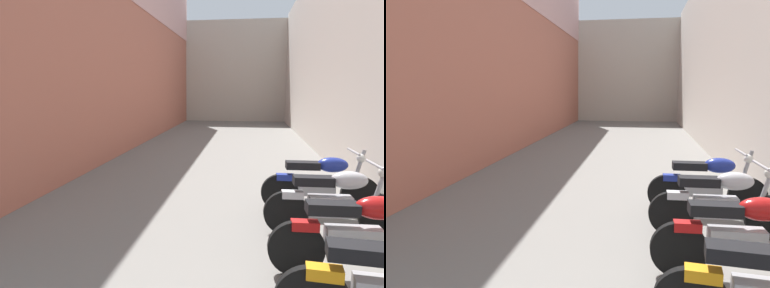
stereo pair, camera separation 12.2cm
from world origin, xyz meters
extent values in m
plane|color=slate|center=(0.00, 9.55, 0.00)|extent=(39.10, 39.10, 0.00)
cube|color=#B76651|center=(-3.13, 11.55, 4.21)|extent=(0.40, 23.10, 8.41)
cube|color=beige|center=(3.13, 11.55, 3.05)|extent=(0.40, 23.10, 6.10)
cube|color=beige|center=(0.00, 24.10, 2.95)|extent=(8.85, 2.00, 5.90)
cube|color=black|center=(1.70, 3.75, 0.76)|extent=(0.54, 0.27, 0.12)
cube|color=orange|center=(1.43, 3.77, 0.56)|extent=(0.29, 0.17, 0.10)
cylinder|color=black|center=(1.35, 4.78, 0.30)|extent=(0.60, 0.10, 0.60)
cube|color=#9E9EA3|center=(1.93, 4.80, 0.42)|extent=(0.57, 0.22, 0.28)
ellipsoid|color=#AD1414|center=(2.16, 4.81, 0.78)|extent=(0.49, 0.28, 0.24)
cube|color=black|center=(1.70, 4.79, 0.76)|extent=(0.53, 0.24, 0.12)
cube|color=#AD1414|center=(1.43, 4.78, 0.56)|extent=(0.28, 0.15, 0.10)
cylinder|color=black|center=(2.60, 5.97, 0.30)|extent=(0.60, 0.10, 0.60)
cylinder|color=black|center=(1.35, 5.92, 0.30)|extent=(0.60, 0.10, 0.60)
cube|color=#9E9EA3|center=(1.93, 5.94, 0.42)|extent=(0.57, 0.22, 0.28)
ellipsoid|color=#B7B7BC|center=(2.16, 5.95, 0.78)|extent=(0.49, 0.28, 0.24)
cube|color=black|center=(1.70, 5.93, 0.76)|extent=(0.53, 0.24, 0.12)
cylinder|color=#9E9EA3|center=(2.53, 5.96, 0.65)|extent=(0.25, 0.07, 0.77)
cylinder|color=#9E9EA3|center=(2.46, 5.96, 1.00)|extent=(0.06, 0.58, 0.04)
sphere|color=silver|center=(2.58, 5.97, 0.90)|extent=(0.14, 0.14, 0.14)
cube|color=#B7B7BC|center=(1.43, 5.92, 0.56)|extent=(0.29, 0.15, 0.10)
cylinder|color=black|center=(2.60, 6.95, 0.30)|extent=(0.60, 0.10, 0.60)
cylinder|color=black|center=(1.35, 6.92, 0.30)|extent=(0.60, 0.10, 0.60)
cube|color=#9E9EA3|center=(1.93, 6.93, 0.42)|extent=(0.57, 0.22, 0.28)
ellipsoid|color=navy|center=(2.16, 6.94, 0.78)|extent=(0.49, 0.27, 0.24)
cube|color=black|center=(1.70, 6.93, 0.76)|extent=(0.53, 0.24, 0.12)
cylinder|color=#9E9EA3|center=(2.53, 6.95, 0.65)|extent=(0.25, 0.07, 0.77)
cylinder|color=#9E9EA3|center=(2.46, 6.95, 1.00)|extent=(0.05, 0.58, 0.04)
sphere|color=silver|center=(2.58, 6.95, 0.90)|extent=(0.14, 0.14, 0.14)
cube|color=navy|center=(1.43, 6.92, 0.56)|extent=(0.28, 0.15, 0.10)
camera|label=1|loc=(0.82, 0.96, 1.99)|focal=34.39mm
camera|label=2|loc=(0.94, 0.98, 1.99)|focal=34.39mm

